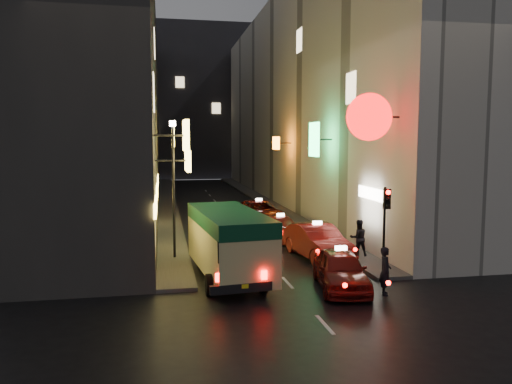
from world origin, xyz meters
TOP-DOWN VIEW (x-y plane):
  - building_left at (-8.00, 33.99)m, footprint 7.54×52.11m
  - building_right at (8.00, 33.99)m, footprint 8.29×52.00m
  - building_far at (0.00, 66.00)m, footprint 30.00×10.00m
  - sidewalk_left at (-4.25, 34.00)m, footprint 1.50×52.00m
  - sidewalk_right at (4.25, 34.00)m, footprint 1.50×52.00m
  - minibus at (-2.16, 9.46)m, footprint 2.87×6.53m
  - taxi_near at (1.74, 7.39)m, footprint 3.03×5.59m
  - taxi_second at (2.36, 12.19)m, footprint 3.16×6.08m
  - taxi_third at (1.77, 17.00)m, footprint 2.41×4.83m
  - taxi_far at (1.60, 22.47)m, footprint 2.73×5.65m
  - pedestrian_crossing at (3.06, 6.42)m, footprint 0.59×0.74m
  - pedestrian_sidewalk at (4.20, 11.69)m, footprint 0.76×0.51m
  - traffic_light at (4.00, 8.47)m, footprint 0.26×0.43m
  - lamp_post at (-4.20, 13.00)m, footprint 0.28×0.28m

SIDE VIEW (x-z plane):
  - sidewalk_left at x=-4.25m, z-range 0.00..0.15m
  - sidewalk_right at x=4.25m, z-range 0.00..0.15m
  - taxi_third at x=1.77m, z-range -0.08..1.56m
  - taxi_near at x=1.74m, z-range -0.08..1.77m
  - taxi_far at x=1.60m, z-range -0.08..1.82m
  - taxi_second at x=2.36m, z-range -0.08..1.93m
  - pedestrian_crossing at x=3.06m, z-range 0.00..1.96m
  - pedestrian_sidewalk at x=4.20m, z-range 0.15..2.07m
  - minibus at x=-2.16m, z-range 0.36..3.08m
  - traffic_light at x=4.00m, z-range 0.94..4.44m
  - lamp_post at x=-4.20m, z-range 0.61..6.84m
  - building_left at x=-8.00m, z-range 0.00..18.00m
  - building_right at x=8.00m, z-range 0.00..18.00m
  - building_far at x=0.00m, z-range 0.00..22.00m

